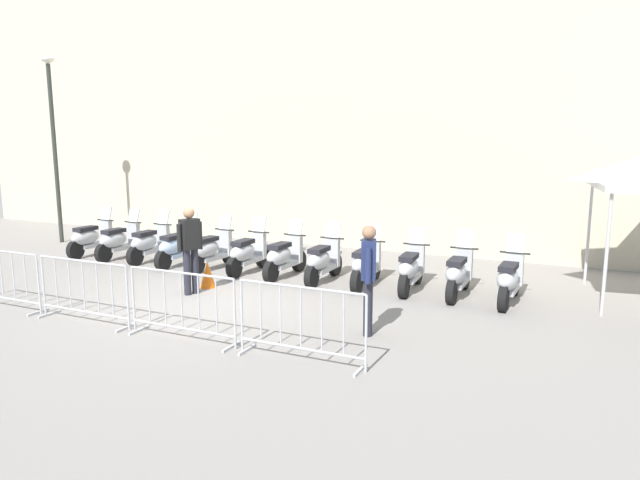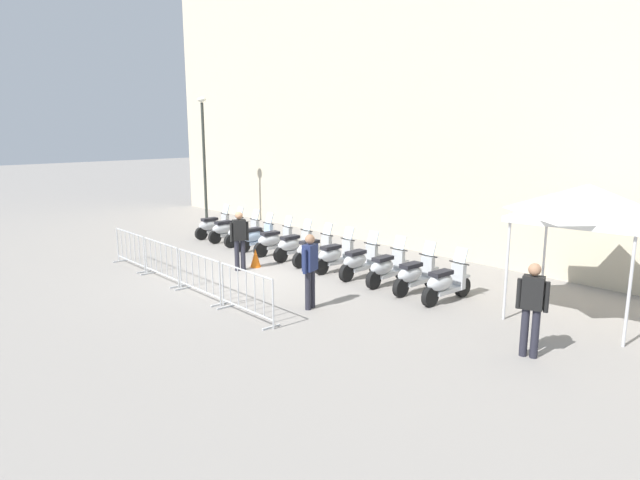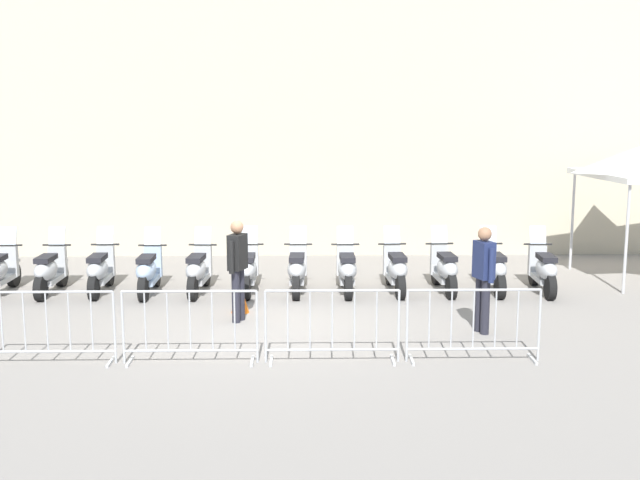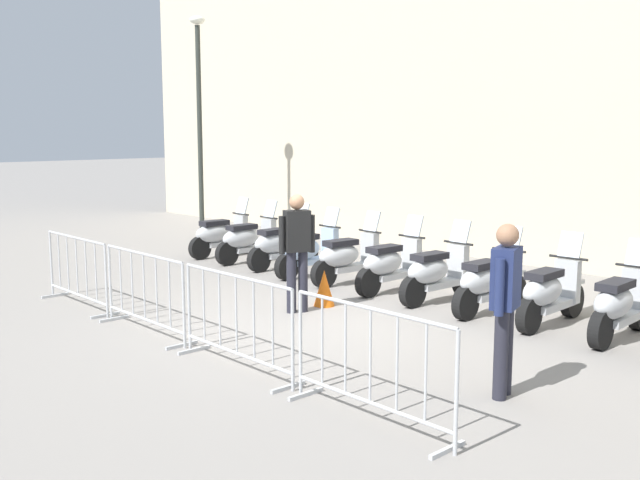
% 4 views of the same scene
% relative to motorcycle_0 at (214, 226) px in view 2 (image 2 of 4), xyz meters
% --- Properties ---
extents(ground_plane, '(120.00, 120.00, 0.00)m').
position_rel_motorcycle_0_xyz_m(ground_plane, '(4.94, -3.02, -0.45)').
color(ground_plane, gray).
extents(building_facade, '(28.08, 5.81, 15.90)m').
position_rel_motorcycle_0_xyz_m(building_facade, '(5.85, 4.39, 7.50)').
color(building_facade, beige).
rests_on(building_facade, ground).
extents(motorcycle_0, '(0.61, 1.72, 1.24)m').
position_rel_motorcycle_0_xyz_m(motorcycle_0, '(0.00, 0.00, 0.00)').
color(motorcycle_0, black).
rests_on(motorcycle_0, ground).
extents(motorcycle_1, '(0.61, 1.72, 1.24)m').
position_rel_motorcycle_0_xyz_m(motorcycle_1, '(0.95, -0.11, 0.00)').
color(motorcycle_1, black).
rests_on(motorcycle_1, ground).
extents(motorcycle_2, '(0.58, 1.73, 1.24)m').
position_rel_motorcycle_0_xyz_m(motorcycle_2, '(1.91, -0.19, 0.00)').
color(motorcycle_2, black).
rests_on(motorcycle_2, ground).
extents(motorcycle_3, '(0.60, 1.72, 1.24)m').
position_rel_motorcycle_0_xyz_m(motorcycle_3, '(2.85, -0.42, 0.00)').
color(motorcycle_3, black).
rests_on(motorcycle_3, ground).
extents(motorcycle_4, '(0.67, 1.72, 1.24)m').
position_rel_motorcycle_0_xyz_m(motorcycle_4, '(3.80, -0.49, 0.00)').
color(motorcycle_4, black).
rests_on(motorcycle_4, ground).
extents(motorcycle_5, '(0.60, 1.72, 1.24)m').
position_rel_motorcycle_0_xyz_m(motorcycle_5, '(4.76, -0.57, 0.00)').
color(motorcycle_5, black).
rests_on(motorcycle_5, ground).
extents(motorcycle_6, '(0.63, 1.72, 1.24)m').
position_rel_motorcycle_0_xyz_m(motorcycle_6, '(5.71, -0.71, 0.00)').
color(motorcycle_6, black).
rests_on(motorcycle_6, ground).
extents(motorcycle_7, '(0.59, 1.72, 1.24)m').
position_rel_motorcycle_0_xyz_m(motorcycle_7, '(6.66, -0.85, 0.00)').
color(motorcycle_7, black).
rests_on(motorcycle_7, ground).
extents(motorcycle_8, '(0.56, 1.73, 1.24)m').
position_rel_motorcycle_0_xyz_m(motorcycle_8, '(7.61, -0.95, 0.00)').
color(motorcycle_8, black).
rests_on(motorcycle_8, ground).
extents(motorcycle_9, '(0.56, 1.73, 1.24)m').
position_rel_motorcycle_0_xyz_m(motorcycle_9, '(8.57, -1.04, 0.00)').
color(motorcycle_9, black).
rests_on(motorcycle_9, ground).
extents(motorcycle_10, '(0.60, 1.72, 1.24)m').
position_rel_motorcycle_0_xyz_m(motorcycle_10, '(9.51, -1.18, 0.00)').
color(motorcycle_10, black).
rests_on(motorcycle_10, ground).
extents(motorcycle_11, '(0.64, 1.72, 1.24)m').
position_rel_motorcycle_0_xyz_m(motorcycle_11, '(10.45, -1.38, 0.00)').
color(motorcycle_11, black).
rests_on(motorcycle_11, ground).
extents(barrier_segment_0, '(1.92, 0.66, 1.07)m').
position_rel_motorcycle_0_xyz_m(barrier_segment_0, '(1.71, -4.44, 0.07)').
color(barrier_segment_0, '#B2B5B7').
rests_on(barrier_segment_0, ground).
extents(barrier_segment_1, '(1.92, 0.66, 1.07)m').
position_rel_motorcycle_0_xyz_m(barrier_segment_1, '(3.72, -4.69, 0.07)').
color(barrier_segment_1, '#B2B5B7').
rests_on(barrier_segment_1, ground).
extents(barrier_segment_2, '(1.92, 0.66, 1.07)m').
position_rel_motorcycle_0_xyz_m(barrier_segment_2, '(5.72, -4.94, 0.07)').
color(barrier_segment_2, '#B2B5B7').
rests_on(barrier_segment_2, ground).
extents(barrier_segment_3, '(1.92, 0.66, 1.07)m').
position_rel_motorcycle_0_xyz_m(barrier_segment_3, '(7.73, -5.18, 0.07)').
color(barrier_segment_3, '#B2B5B7').
rests_on(barrier_segment_3, ground).
extents(street_lamp, '(0.36, 0.36, 5.36)m').
position_rel_motorcycle_0_xyz_m(street_lamp, '(-2.24, 1.38, 2.82)').
color(street_lamp, '#2D332D').
rests_on(street_lamp, ground).
extents(officer_near_row_end, '(0.36, 0.49, 1.73)m').
position_rel_motorcycle_0_xyz_m(officer_near_row_end, '(4.48, -2.57, 0.53)').
color(officer_near_row_end, '#23232D').
rests_on(officer_near_row_end, ground).
extents(officer_mid_plaza, '(0.29, 0.54, 1.73)m').
position_rel_motorcycle_0_xyz_m(officer_mid_plaza, '(8.35, -3.82, 0.53)').
color(officer_mid_plaza, '#23232D').
rests_on(officer_mid_plaza, ground).
extents(officer_by_barriers, '(0.54, 0.29, 1.73)m').
position_rel_motorcycle_0_xyz_m(officer_by_barriers, '(13.13, -3.26, 0.53)').
color(officer_by_barriers, '#23232D').
rests_on(officer_by_barriers, ground).
extents(canopy_tent, '(2.58, 2.58, 2.91)m').
position_rel_motorcycle_0_xyz_m(canopy_tent, '(13.16, -0.46, 2.06)').
color(canopy_tent, silver).
rests_on(canopy_tent, ground).
extents(traffic_cone, '(0.32, 0.32, 0.55)m').
position_rel_motorcycle_0_xyz_m(traffic_cone, '(4.54, -2.01, -0.18)').
color(traffic_cone, orange).
rests_on(traffic_cone, ground).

